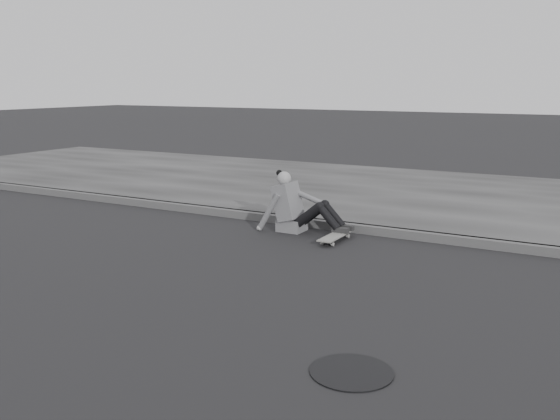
{
  "coord_description": "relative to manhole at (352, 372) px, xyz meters",
  "views": [
    {
      "loc": [
        3.09,
        -5.58,
        2.11
      ],
      "look_at": [
        -0.72,
        1.3,
        0.5
      ],
      "focal_mm": 40.0,
      "sensor_mm": 36.0,
      "label": 1
    }
  ],
  "objects": [
    {
      "name": "ground",
      "position": [
        -1.48,
        1.58,
        -0.01
      ],
      "size": [
        80.0,
        80.0,
        0.0
      ],
      "primitive_type": "plane",
      "color": "black",
      "rests_on": "ground"
    },
    {
      "name": "curb",
      "position": [
        -1.48,
        4.16,
        0.05
      ],
      "size": [
        24.0,
        0.16,
        0.12
      ],
      "primitive_type": "cube",
      "color": "#444444",
      "rests_on": "ground"
    },
    {
      "name": "sidewalk",
      "position": [
        -1.48,
        7.18,
        0.05
      ],
      "size": [
        24.0,
        6.0,
        0.12
      ],
      "primitive_type": "cube",
      "color": "#333333",
      "rests_on": "ground"
    },
    {
      "name": "manhole",
      "position": [
        0.0,
        0.0,
        0.0
      ],
      "size": [
        0.62,
        0.62,
        0.01
      ],
      "primitive_type": "cylinder",
      "color": "black",
      "rests_on": "ground"
    },
    {
      "name": "skateboard",
      "position": [
        -1.7,
        3.53,
        0.07
      ],
      "size": [
        0.2,
        0.78,
        0.09
      ],
      "color": "gray",
      "rests_on": "ground"
    },
    {
      "name": "seated_woman",
      "position": [
        -2.43,
        3.77,
        0.35
      ],
      "size": [
        1.38,
        0.46,
        0.88
      ],
      "color": "#5A5A5D",
      "rests_on": "ground"
    }
  ]
}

